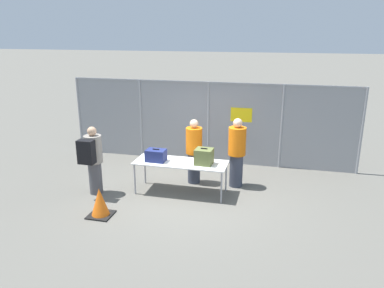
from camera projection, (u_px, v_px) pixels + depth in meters
The scene contains 10 objects.
ground_plane at pixel (187, 195), 8.87m from camera, with size 120.00×120.00×0.00m, color #605E56.
fence_section at pixel (209, 121), 10.78m from camera, with size 8.32×0.07×2.36m.
inspection_table at pixel (181, 164), 8.79m from camera, with size 2.19×0.79×0.78m.
suitcase_navy at pixel (156, 155), 8.80m from camera, with size 0.46×0.33×0.30m.
suitcase_olive at pixel (204, 157), 8.59m from camera, with size 0.41×0.37×0.39m.
traveler_hooded at pixel (93, 158), 8.66m from camera, with size 0.41×0.63×1.64m.
security_worker_near at pixel (194, 151), 9.37m from camera, with size 0.41×0.41×1.65m.
security_worker_far at pixel (237, 152), 9.13m from camera, with size 0.43×0.43×1.73m.
utility_trailer at pixel (279, 129), 12.99m from camera, with size 3.33×2.22×0.77m.
traffic_cone at pixel (100, 203), 7.80m from camera, with size 0.49×0.49×0.62m.
Camera 1 is at (2.07, -7.86, 3.75)m, focal length 35.00 mm.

